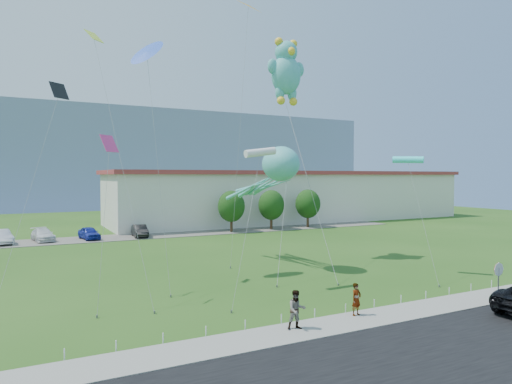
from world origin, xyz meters
TOP-DOWN VIEW (x-y plane):
  - ground at (0.00, 0.00)m, footprint 160.00×160.00m
  - road at (0.00, -8.00)m, footprint 80.00×8.00m
  - sidewalk at (0.00, -2.75)m, footprint 80.00×2.50m
  - parking_strip at (0.00, 35.00)m, footprint 70.00×6.00m
  - hill_ridge at (0.00, 120.00)m, footprint 160.00×50.00m
  - warehouse at (26.00, 44.00)m, footprint 61.00×15.00m
  - stop_sign at (9.50, -4.21)m, footprint 0.80×0.07m
  - rope_fence at (0.00, -1.30)m, footprint 26.05×0.05m
  - tree_near at (10.00, 34.00)m, footprint 3.60×3.60m
  - tree_mid at (16.00, 34.00)m, footprint 3.60×3.60m
  - tree_far at (22.00, 34.00)m, footprint 3.60×3.60m
  - pedestrian_left at (1.05, -2.11)m, footprint 0.67×0.50m
  - pedestrian_right at (-2.89, -2.54)m, footprint 1.03×0.88m
  - parked_car_silver at (-16.57, 35.31)m, footprint 2.74×4.93m
  - parked_car_white at (-12.47, 35.80)m, footprint 2.69×5.05m
  - parked_car_blue at (-7.62, 34.90)m, footprint 2.39×4.40m
  - parked_car_black at (-1.94, 34.35)m, footprint 1.82×4.48m
  - octopus_kite at (3.52, 11.27)m, footprint 4.42×11.46m
  - teddy_bear_kite at (6.57, 14.33)m, footprint 4.05×11.73m
  - small_kite_blue at (-6.20, 12.48)m, footprint 1.80×7.25m
  - small_kite_cyan at (11.21, 4.35)m, footprint 1.40×5.14m
  - small_kite_white at (-0.59, 5.61)m, footprint 4.22×5.33m
  - small_kite_black at (-12.76, 9.03)m, footprint 4.37×5.59m
  - small_kite_yellow at (-9.65, 10.99)m, footprint 2.39×9.74m
  - small_kite_pink at (-10.00, 6.35)m, footprint 1.86×3.43m
  - small_kite_orange at (3.92, 16.63)m, footprint 4.70×5.09m

SIDE VIEW (x-z plane):
  - ground at x=0.00m, z-range 0.00..0.00m
  - road at x=0.00m, z-range 0.00..0.06m
  - parking_strip at x=0.00m, z-range 0.00..0.06m
  - sidewalk at x=0.00m, z-range 0.00..0.10m
  - rope_fence at x=0.00m, z-range 0.00..0.50m
  - parked_car_white at x=-12.47m, z-range 0.06..1.45m
  - parked_car_blue at x=-7.62m, z-range 0.06..1.48m
  - parked_car_black at x=-1.94m, z-range 0.06..1.50m
  - parked_car_silver at x=-16.57m, z-range 0.06..1.60m
  - pedestrian_left at x=1.05m, z-range 0.10..1.78m
  - pedestrian_right at x=-2.89m, z-range 0.10..1.96m
  - stop_sign at x=9.50m, z-range 0.62..3.12m
  - tree_near at x=10.00m, z-range 0.65..6.12m
  - tree_mid at x=16.00m, z-range 0.65..6.12m
  - tree_far at x=22.00m, z-range 0.65..6.12m
  - warehouse at x=26.00m, z-range 0.02..8.22m
  - octopus_kite at x=3.52m, z-range 2.74..12.43m
  - small_kite_pink at x=-10.00m, z-range 3.49..13.17m
  - small_kite_cyan at x=11.21m, z-range 4.01..13.04m
  - small_kite_white at x=-0.59m, z-range 4.17..13.52m
  - small_kite_black at x=-12.76m, z-range 4.55..17.56m
  - hill_ridge at x=0.00m, z-range 0.00..25.00m
  - small_kite_yellow at x=-9.65m, z-range 5.79..23.14m
  - small_kite_blue at x=-6.20m, z-range 7.46..24.52m
  - teddy_bear_kite at x=6.57m, z-range 6.99..26.53m
  - small_kite_orange at x=3.92m, z-range 10.38..33.84m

